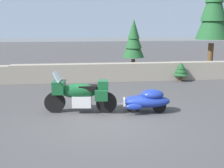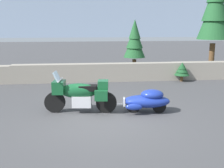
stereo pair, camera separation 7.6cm
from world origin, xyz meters
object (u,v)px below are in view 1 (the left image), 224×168
(car_shaped_trailer, at_px, (147,100))
(pine_tree_secondary, at_px, (134,40))
(touring_motorcycle, at_px, (80,94))
(pine_tree_tall, at_px, (214,6))

(car_shaped_trailer, height_order, pine_tree_secondary, pine_tree_secondary)
(car_shaped_trailer, bearing_deg, pine_tree_secondary, 82.46)
(touring_motorcycle, bearing_deg, pine_tree_secondary, 65.21)
(pine_tree_tall, height_order, pine_tree_secondary, pine_tree_tall)
(pine_tree_tall, bearing_deg, touring_motorcycle, -139.23)
(touring_motorcycle, relative_size, pine_tree_secondary, 0.75)
(car_shaped_trailer, bearing_deg, pine_tree_tall, 51.31)
(touring_motorcycle, height_order, pine_tree_secondary, pine_tree_secondary)
(pine_tree_tall, xyz_separation_m, pine_tree_secondary, (-4.48, 0.03, -1.85))
(pine_tree_tall, bearing_deg, pine_tree_secondary, 179.56)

